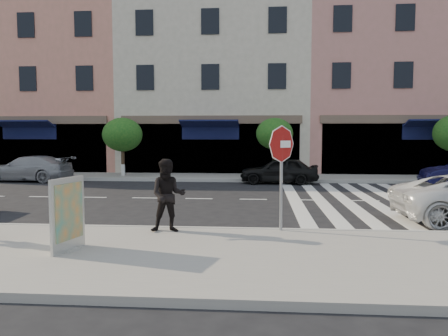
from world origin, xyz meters
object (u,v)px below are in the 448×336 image
poster_board (68,215)px  car_far_mid (279,170)px  stop_sign (282,154)px  walker (168,196)px  car_far_left (28,168)px

poster_board → car_far_mid: (4.65, 12.85, -0.21)m
stop_sign → car_far_mid: (0.45, 10.77, -1.31)m
poster_board → car_far_mid: size_ratio=0.38×
walker → car_far_left: bearing=121.5°
stop_sign → car_far_left: size_ratio=0.56×
walker → car_far_mid: walker is taller
walker → poster_board: walker is taller
car_far_mid → stop_sign: bearing=-0.4°
stop_sign → car_far_left: 16.20m
car_far_left → car_far_mid: bearing=94.1°
poster_board → car_far_mid: bearing=85.2°
walker → stop_sign: bearing=-1.5°
poster_board → car_far_left: 15.05m
car_far_mid → walker: bearing=-13.4°
poster_board → car_far_left: poster_board is taller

